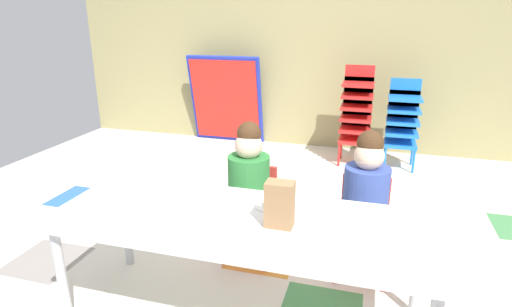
% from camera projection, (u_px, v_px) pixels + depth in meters
% --- Properties ---
extents(ground_plane, '(6.21, 5.26, 0.02)m').
position_uv_depth(ground_plane, '(263.00, 257.00, 2.78)').
color(ground_plane, silver).
extents(back_wall, '(6.21, 0.10, 2.43)m').
position_uv_depth(back_wall, '(323.00, 44.00, 4.80)').
color(back_wall, tan).
rests_on(back_wall, ground_plane).
extents(craft_table, '(1.89, 0.70, 0.59)m').
position_uv_depth(craft_table, '(242.00, 227.00, 2.04)').
color(craft_table, white).
rests_on(craft_table, ground_plane).
extents(seated_child_near_camera, '(0.32, 0.32, 0.92)m').
position_uv_depth(seated_child_near_camera, '(249.00, 179.00, 2.60)').
color(seated_child_near_camera, red).
rests_on(seated_child_near_camera, ground_plane).
extents(seated_child_middle_seat, '(0.32, 0.32, 0.92)m').
position_uv_depth(seated_child_middle_seat, '(366.00, 192.00, 2.41)').
color(seated_child_middle_seat, red).
rests_on(seated_child_middle_seat, ground_plane).
extents(kid_chair_red_stack, '(0.32, 0.30, 1.04)m').
position_uv_depth(kid_chair_red_stack, '(357.00, 110.00, 4.39)').
color(kid_chair_red_stack, red).
rests_on(kid_chair_red_stack, ground_plane).
extents(kid_chair_blue_stack, '(0.32, 0.30, 0.92)m').
position_uv_depth(kid_chair_blue_stack, '(403.00, 119.00, 4.28)').
color(kid_chair_blue_stack, blue).
rests_on(kid_chair_blue_stack, ground_plane).
extents(folded_activity_table, '(0.90, 0.29, 1.09)m').
position_uv_depth(folded_activity_table, '(226.00, 100.00, 5.13)').
color(folded_activity_table, '#1E33BF').
rests_on(folded_activity_table, ground_plane).
extents(paper_bag_brown, '(0.13, 0.09, 0.22)m').
position_uv_depth(paper_bag_brown, '(280.00, 204.00, 1.91)').
color(paper_bag_brown, '#9E754C').
rests_on(paper_bag_brown, craft_table).
extents(paper_plate_near_edge, '(0.18, 0.18, 0.01)m').
position_uv_depth(paper_plate_near_edge, '(271.00, 205.00, 2.15)').
color(paper_plate_near_edge, white).
rests_on(paper_plate_near_edge, craft_table).
extents(donut_powdered_on_plate, '(0.10, 0.10, 0.03)m').
position_uv_depth(donut_powdered_on_plate, '(271.00, 202.00, 2.15)').
color(donut_powdered_on_plate, white).
rests_on(donut_powdered_on_plate, craft_table).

